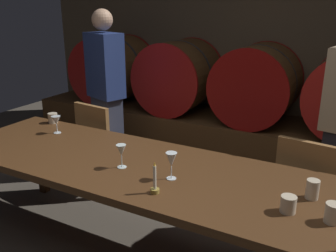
{
  "coord_description": "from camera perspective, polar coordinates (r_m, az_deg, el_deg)",
  "views": [
    {
      "loc": [
        1.06,
        -1.67,
        1.75
      ],
      "look_at": [
        -0.14,
        0.53,
        0.91
      ],
      "focal_mm": 39.48,
      "sensor_mm": 36.0,
      "label": 1
    }
  ],
  "objects": [
    {
      "name": "back_wall",
      "position": [
        4.72,
        16.07,
        14.45
      ],
      "size": [
        6.52,
        0.24,
        2.94
      ],
      "primitive_type": "cube",
      "color": "brown",
      "rests_on": "ground"
    },
    {
      "name": "chair_left",
      "position": [
        3.56,
        -10.2,
        -2.54
      ],
      "size": [
        0.44,
        0.44,
        0.88
      ],
      "rotation": [
        0.0,
        0.0,
        3.02
      ],
      "color": "olive",
      "rests_on": "ground"
    },
    {
      "name": "dining_table",
      "position": [
        2.45,
        -3.47,
        -7.44
      ],
      "size": [
        2.99,
        0.9,
        0.73
      ],
      "color": "#4C2D16",
      "rests_on": "ground"
    },
    {
      "name": "wine_barrel_center",
      "position": [
        4.27,
        13.55,
        6.33
      ],
      "size": [
        0.88,
        0.83,
        0.88
      ],
      "color": "brown",
      "rests_on": "barrel_shelf"
    },
    {
      "name": "chair_right",
      "position": [
        2.85,
        20.62,
        -9.05
      ],
      "size": [
        0.45,
        0.45,
        0.88
      ],
      "rotation": [
        0.0,
        0.0,
        3.0
      ],
      "color": "olive",
      "rests_on": "ground"
    },
    {
      "name": "barrel_shelf",
      "position": [
        4.45,
        13.05,
        -1.99
      ],
      "size": [
        5.87,
        0.9,
        0.45
      ],
      "primitive_type": "cube",
      "color": "brown",
      "rests_on": "ground"
    },
    {
      "name": "wine_barrel_far_left",
      "position": [
        5.13,
        -8.4,
        8.63
      ],
      "size": [
        0.88,
        0.83,
        0.88
      ],
      "color": "brown",
      "rests_on": "barrel_shelf"
    },
    {
      "name": "cup_far_left",
      "position": [
        3.42,
        -17.36,
        1.18
      ],
      "size": [
        0.08,
        0.08,
        0.09
      ],
      "primitive_type": "cylinder",
      "color": "beige",
      "rests_on": "dining_table"
    },
    {
      "name": "cup_center_left",
      "position": [
        2.01,
        18.08,
        -11.41
      ],
      "size": [
        0.08,
        0.08,
        0.09
      ],
      "primitive_type": "cylinder",
      "color": "beige",
      "rests_on": "dining_table"
    },
    {
      "name": "guest_left",
      "position": [
        3.91,
        -9.53,
        5.28
      ],
      "size": [
        0.44,
        0.35,
        1.7
      ],
      "rotation": [
        0.0,
        0.0,
        2.81
      ],
      "color": "#33384C",
      "rests_on": "ground"
    },
    {
      "name": "cup_center_right",
      "position": [
        2.17,
        21.41,
        -9.08
      ],
      "size": [
        0.07,
        0.07,
        0.11
      ],
      "primitive_type": "cylinder",
      "color": "beige",
      "rests_on": "dining_table"
    },
    {
      "name": "wine_glass_right",
      "position": [
        2.21,
        0.52,
        -5.31
      ],
      "size": [
        0.07,
        0.07,
        0.17
      ],
      "color": "white",
      "rests_on": "dining_table"
    },
    {
      "name": "wine_glass_left",
      "position": [
        3.12,
        -16.88,
        0.76
      ],
      "size": [
        0.07,
        0.07,
        0.14
      ],
      "color": "white",
      "rests_on": "dining_table"
    },
    {
      "name": "candle_left",
      "position": [
        2.08,
        -2.06,
        -9.03
      ],
      "size": [
        0.05,
        0.05,
        0.19
      ],
      "color": "olive",
      "rests_on": "dining_table"
    },
    {
      "name": "wine_barrel_left",
      "position": [
        4.62,
        1.67,
        7.71
      ],
      "size": [
        0.88,
        0.83,
        0.88
      ],
      "color": "brown",
      "rests_on": "barrel_shelf"
    },
    {
      "name": "wine_glass_center",
      "position": [
        2.38,
        -7.23,
        -3.88
      ],
      "size": [
        0.06,
        0.06,
        0.16
      ],
      "color": "silver",
      "rests_on": "dining_table"
    },
    {
      "name": "cup_far_right",
      "position": [
        1.99,
        24.12,
        -12.18
      ],
      "size": [
        0.08,
        0.08,
        0.1
      ],
      "primitive_type": "cylinder",
      "color": "beige",
      "rests_on": "dining_table"
    }
  ]
}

